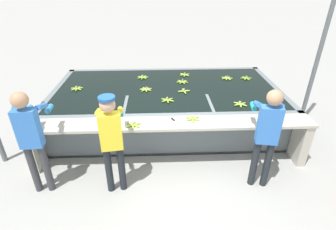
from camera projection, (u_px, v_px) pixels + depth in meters
ground_plane at (170, 171)px, 4.71m from camera, size 80.00×80.00×0.00m
wash_tank at (167, 106)px, 6.04m from camera, size 5.00×2.63×0.88m
work_ledge at (170, 134)px, 4.60m from camera, size 5.00×0.45×0.88m
worker_0 at (31, 134)px, 3.84m from camera, size 0.43×0.73×1.74m
worker_1 at (111, 136)px, 3.87m from camera, size 0.47×0.74×1.67m
worker_2 at (267, 131)px, 3.96m from camera, size 0.48×0.74×1.72m
banana_bunch_floating_0 at (185, 75)px, 6.52m from camera, size 0.28×0.28×0.08m
banana_bunch_floating_1 at (182, 82)px, 6.10m from camera, size 0.28×0.28×0.08m
banana_bunch_floating_2 at (246, 78)px, 6.30m from camera, size 0.28×0.27×0.08m
banana_bunch_floating_3 at (240, 104)px, 5.07m from camera, size 0.27×0.28×0.08m
banana_bunch_floating_4 at (227, 78)px, 6.31m from camera, size 0.28×0.28×0.08m
banana_bunch_floating_5 at (167, 100)px, 5.23m from camera, size 0.27×0.28×0.08m
banana_bunch_floating_6 at (146, 89)px, 5.71m from camera, size 0.28×0.28×0.08m
banana_bunch_floating_7 at (143, 77)px, 6.36m from camera, size 0.28×0.28×0.08m
banana_bunch_floating_8 at (184, 91)px, 5.62m from camera, size 0.28×0.28×0.08m
banana_bunch_floating_9 at (77, 89)px, 5.75m from camera, size 0.28×0.28×0.08m
banana_bunch_ledge_0 at (193, 119)px, 4.56m from camera, size 0.26×0.28×0.08m
banana_bunch_ledge_1 at (134, 125)px, 4.37m from camera, size 0.27×0.28×0.08m
knife_0 at (107, 123)px, 4.45m from camera, size 0.35×0.05×0.02m
knife_1 at (175, 121)px, 4.50m from camera, size 0.18×0.33×0.02m
support_post_right at (318, 56)px, 5.49m from camera, size 0.09×0.09×3.20m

